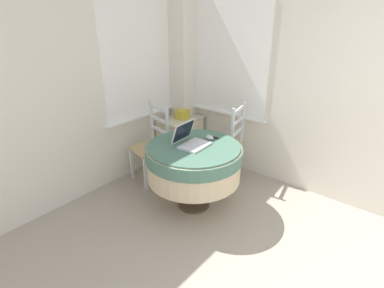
{
  "coord_description": "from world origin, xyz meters",
  "views": [
    {
      "loc": [
        -1.38,
        0.36,
        2.05
      ],
      "look_at": [
        1.0,
        2.33,
        0.67
      ],
      "focal_mm": 28.0,
      "sensor_mm": 36.0,
      "label": 1
    }
  ],
  "objects": [
    {
      "name": "corner_room_shell",
      "position": [
        1.17,
        2.11,
        1.28
      ],
      "size": [
        4.25,
        5.19,
        2.55
      ],
      "color": "silver",
      "rests_on": "ground_plane"
    },
    {
      "name": "round_dining_table",
      "position": [
        0.85,
        2.18,
        0.58
      ],
      "size": [
        1.04,
        1.04,
        0.75
      ],
      "color": "#4C3D2D",
      "rests_on": "ground_plane"
    },
    {
      "name": "corner_cabinet",
      "position": [
        1.65,
        3.08,
        0.32
      ],
      "size": [
        0.61,
        0.45,
        0.65
      ],
      "color": "beige",
      "rests_on": "ground_plane"
    },
    {
      "name": "cell_phone",
      "position": [
        1.16,
        2.13,
        0.75
      ],
      "size": [
        0.08,
        0.12,
        0.01
      ],
      "color": "#2D2D33",
      "rests_on": "round_dining_table"
    },
    {
      "name": "storage_box",
      "position": [
        1.66,
        3.05,
        0.71
      ],
      "size": [
        0.17,
        0.14,
        0.13
      ],
      "color": "gold",
      "rests_on": "corner_cabinet"
    },
    {
      "name": "computer_mouse",
      "position": [
        1.09,
        2.15,
        0.78
      ],
      "size": [
        0.07,
        0.1,
        0.05
      ],
      "color": "silver",
      "rests_on": "round_dining_table"
    },
    {
      "name": "dining_chair_near_back_window",
      "position": [
        0.98,
        2.97,
        0.47
      ],
      "size": [
        0.48,
        0.49,
        1.02
      ],
      "color": "tan",
      "rests_on": "ground_plane"
    },
    {
      "name": "dining_chair_near_right_window",
      "position": [
        1.66,
        2.27,
        0.47
      ],
      "size": [
        0.49,
        0.47,
        1.02
      ],
      "color": "tan",
      "rests_on": "ground_plane"
    },
    {
      "name": "laptop",
      "position": [
        0.85,
        2.22,
        0.8
      ],
      "size": [
        0.34,
        0.33,
        0.24
      ],
      "color": "silver",
      "rests_on": "round_dining_table"
    }
  ]
}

